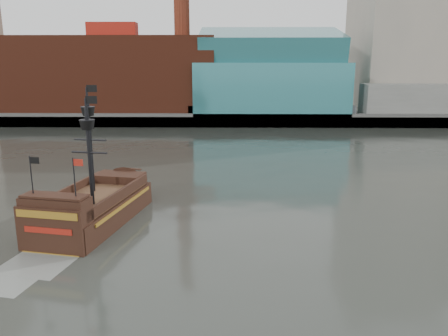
{
  "coord_description": "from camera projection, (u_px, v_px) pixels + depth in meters",
  "views": [
    {
      "loc": [
        2.14,
        -20.39,
        11.71
      ],
      "look_at": [
        1.65,
        12.0,
        4.0
      ],
      "focal_mm": 35.0,
      "sensor_mm": 36.0,
      "label": 1
    }
  ],
  "objects": [
    {
      "name": "ground",
      "position": [
        189.0,
        297.0,
        22.58
      ],
      "size": [
        400.0,
        400.0,
        0.0
      ],
      "primitive_type": "plane",
      "color": "#2D302A",
      "rests_on": "ground"
    },
    {
      "name": "promenade_far",
      "position": [
        222.0,
        107.0,
        111.84
      ],
      "size": [
        220.0,
        60.0,
        2.0
      ],
      "primitive_type": "cube",
      "color": "slate",
      "rests_on": "ground"
    },
    {
      "name": "seawall",
      "position": [
        219.0,
        120.0,
        83.08
      ],
      "size": [
        220.0,
        1.0,
        2.6
      ],
      "primitive_type": "cube",
      "color": "#4C4C49",
      "rests_on": "ground"
    },
    {
      "name": "skyline",
      "position": [
        244.0,
        6.0,
        99.08
      ],
      "size": [
        149.0,
        45.0,
        62.0
      ],
      "color": "brown",
      "rests_on": "promenade_far"
    },
    {
      "name": "pirate_ship",
      "position": [
        93.0,
        211.0,
        32.71
      ],
      "size": [
        7.06,
        15.23,
        10.98
      ],
      "rotation": [
        0.0,
        0.0,
        -0.19
      ],
      "color": "black",
      "rests_on": "ground"
    }
  ]
}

